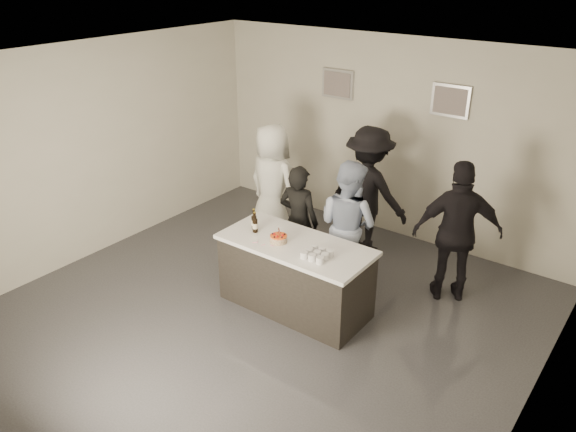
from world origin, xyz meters
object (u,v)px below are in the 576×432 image
object	(u,v)px
beer_bottle_a	(254,219)
person_guest_left	(272,185)
person_guest_right	(457,232)
person_guest_back	(368,191)
cake	(279,239)
person_main_black	(299,221)
person_main_blue	(348,225)
beer_bottle_b	(255,222)
bar_counter	(295,276)

from	to	relation	value
beer_bottle_a	person_guest_left	bearing A→B (deg)	119.32
person_guest_right	person_guest_back	bearing A→B (deg)	-47.86
person_guest_left	person_guest_right	bearing A→B (deg)	-169.54
cake	person_guest_right	distance (m)	2.19
cake	person_guest_back	xyz separation A→B (m)	(0.12, 1.93, 0.00)
person_main_black	cake	bearing A→B (deg)	102.24
person_guest_back	cake	bearing A→B (deg)	90.26
person_guest_back	person_main_blue	bearing A→B (deg)	108.80
person_guest_left	person_guest_back	xyz separation A→B (m)	(1.29, 0.57, 0.03)
person_guest_left	person_guest_back	world-z (taller)	person_guest_back
person_guest_left	person_guest_right	world-z (taller)	person_guest_right
person_main_black	person_guest_back	size ratio (longest dim) A/B	0.83
person_main_black	person_guest_left	xyz separation A→B (m)	(-0.87, 0.55, 0.14)
person_main_blue	person_guest_back	distance (m)	1.02
person_main_black	person_guest_right	size ratio (longest dim) A/B	0.85
cake	person_guest_left	bearing A→B (deg)	130.64
cake	beer_bottle_b	size ratio (longest dim) A/B	0.79
person_guest_back	bar_counter	bearing A→B (deg)	95.56
person_main_black	person_main_blue	bearing A→B (deg)	-176.21
beer_bottle_a	person_guest_right	xyz separation A→B (m)	(2.08, 1.38, -0.11)
beer_bottle_a	person_guest_back	size ratio (longest dim) A/B	0.14
bar_counter	beer_bottle_a	world-z (taller)	beer_bottle_a
person_main_black	beer_bottle_a	bearing A→B (deg)	69.37
person_guest_left	person_main_black	bearing A→B (deg)	156.05
bar_counter	person_guest_right	size ratio (longest dim) A/B	1.01
bar_counter	person_guest_left	distance (m)	1.90
cake	beer_bottle_a	xyz separation A→B (m)	(-0.46, 0.10, 0.09)
beer_bottle_b	beer_bottle_a	bearing A→B (deg)	137.74
person_guest_left	person_guest_back	size ratio (longest dim) A/B	0.97
person_guest_right	beer_bottle_a	bearing A→B (deg)	2.59
cake	person_guest_left	world-z (taller)	person_guest_left
person_guest_back	person_guest_right	bearing A→B (deg)	166.87
cake	beer_bottle_b	bearing A→B (deg)	174.29
bar_counter	person_guest_left	xyz separation A→B (m)	(-1.34, 1.26, 0.46)
beer_bottle_a	person_guest_right	size ratio (longest dim) A/B	0.14
cake	person_main_black	size ratio (longest dim) A/B	0.13
person_main_black	person_guest_right	distance (m)	2.03
person_main_black	person_guest_back	world-z (taller)	person_guest_back
bar_counter	person_guest_left	size ratio (longest dim) A/B	1.02
bar_counter	cake	size ratio (longest dim) A/B	9.05
beer_bottle_a	bar_counter	bearing A→B (deg)	0.05
beer_bottle_a	beer_bottle_b	world-z (taller)	same
cake	person_main_blue	world-z (taller)	person_main_blue
person_main_blue	beer_bottle_b	bearing A→B (deg)	58.52
bar_counter	person_guest_left	bearing A→B (deg)	136.84
person_main_black	person_main_blue	size ratio (longest dim) A/B	0.90
beer_bottle_a	person_main_blue	bearing A→B (deg)	45.33
cake	person_main_black	distance (m)	0.88
cake	person_guest_right	bearing A→B (deg)	42.40
bar_counter	beer_bottle_b	bearing A→B (deg)	-173.87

